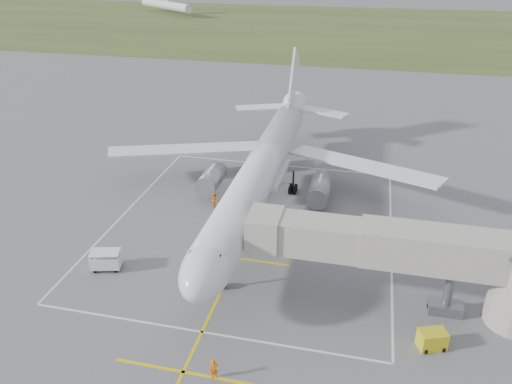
% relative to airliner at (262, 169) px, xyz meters
% --- Properties ---
extents(ground, '(700.00, 700.00, 0.00)m').
position_rel_airliner_xyz_m(ground, '(0.00, -0.75, -4.39)').
color(ground, '#525254').
rests_on(ground, ground).
extents(grass_strip, '(700.00, 120.00, 0.02)m').
position_rel_airliner_xyz_m(grass_strip, '(0.00, 129.25, -4.38)').
color(grass_strip, '#37481F').
rests_on(grass_strip, ground).
extents(apron_markings, '(28.20, 60.00, 0.01)m').
position_rel_airliner_xyz_m(apron_markings, '(0.00, -6.57, -4.38)').
color(apron_markings, '#D6BA0C').
rests_on(apron_markings, ground).
extents(airliner, '(38.93, 46.75, 13.52)m').
position_rel_airliner_xyz_m(airliner, '(0.00, 0.00, 0.00)').
color(airliner, silver).
rests_on(airliner, ground).
extents(jet_bridge, '(23.40, 5.00, 7.20)m').
position_rel_airliner_xyz_m(jet_bridge, '(15.72, -14.25, 0.35)').
color(jet_bridge, gray).
rests_on(jet_bridge, ground).
extents(gpu_unit, '(2.23, 1.88, 1.44)m').
position_rel_airliner_xyz_m(gpu_unit, '(16.66, -18.47, -3.68)').
color(gpu_unit, gold).
rests_on(gpu_unit, ground).
extents(baggage_cart, '(2.88, 2.14, 1.79)m').
position_rel_airliner_xyz_m(baggage_cart, '(-10.89, -14.96, -3.47)').
color(baggage_cart, silver).
rests_on(baggage_cart, ground).
extents(ramp_worker_nose, '(0.69, 0.59, 1.61)m').
position_rel_airliner_xyz_m(ramp_worker_nose, '(2.22, -24.75, -3.59)').
color(ramp_worker_nose, orange).
rests_on(ramp_worker_nose, ground).
extents(ramp_worker_wing, '(0.98, 1.03, 1.67)m').
position_rel_airliner_xyz_m(ramp_worker_wing, '(-4.95, -1.52, -3.56)').
color(ramp_worker_wing, orange).
rests_on(ramp_worker_wing, ground).
extents(distant_aircraft, '(198.02, 42.38, 8.85)m').
position_rel_airliner_xyz_m(distant_aircraft, '(12.81, 159.34, -0.80)').
color(distant_aircraft, silver).
rests_on(distant_aircraft, ground).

